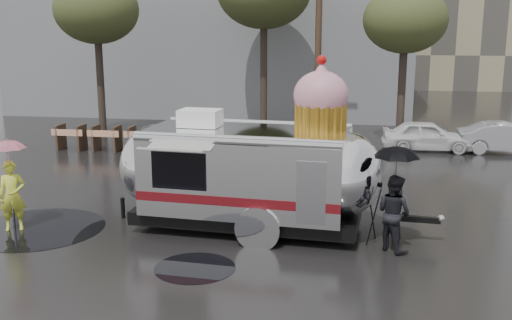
% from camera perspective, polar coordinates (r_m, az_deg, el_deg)
% --- Properties ---
extents(ground, '(120.00, 120.00, 0.00)m').
position_cam_1_polar(ground, '(13.65, -8.57, -8.37)').
color(ground, black).
rests_on(ground, ground).
extents(puddles, '(6.92, 6.81, 0.01)m').
position_cam_1_polar(puddles, '(15.56, -14.67, -5.98)').
color(puddles, black).
rests_on(puddles, ground).
extents(utility_pole, '(1.60, 0.28, 9.00)m').
position_cam_1_polar(utility_pole, '(26.16, 5.97, 12.08)').
color(utility_pole, '#473323').
rests_on(utility_pole, ground).
extents(tree_left, '(3.64, 3.64, 6.95)m').
position_cam_1_polar(tree_left, '(27.42, -14.96, 13.57)').
color(tree_left, '#382D26').
rests_on(tree_left, ground).
extents(tree_right, '(3.36, 3.36, 6.42)m').
position_cam_1_polar(tree_right, '(25.20, 14.03, 12.75)').
color(tree_right, '#382D26').
rests_on(tree_right, ground).
extents(barricade_row, '(4.30, 0.80, 1.00)m').
position_cam_1_polar(barricade_row, '(24.44, -14.04, 2.07)').
color(barricade_row, '#473323').
rests_on(barricade_row, ground).
extents(airstream_trailer, '(7.99, 3.22, 4.31)m').
position_cam_1_polar(airstream_trailer, '(14.39, -0.40, -0.82)').
color(airstream_trailer, silver).
rests_on(airstream_trailer, ground).
extents(person_left, '(0.73, 0.63, 1.71)m').
position_cam_1_polar(person_left, '(15.63, -22.19, -3.16)').
color(person_left, '#D0DA39').
rests_on(person_left, ground).
extents(umbrella_pink, '(1.03, 1.03, 2.26)m').
position_cam_1_polar(umbrella_pink, '(15.40, -22.52, 0.58)').
color(umbrella_pink, pink).
rests_on(umbrella_pink, ground).
extents(person_right, '(0.91, 0.90, 1.72)m').
position_cam_1_polar(person_right, '(13.52, 12.99, -4.93)').
color(person_right, black).
rests_on(person_right, ground).
extents(umbrella_black, '(1.22, 1.22, 2.38)m').
position_cam_1_polar(umbrella_black, '(13.23, 13.22, -0.36)').
color(umbrella_black, black).
rests_on(umbrella_black, ground).
extents(tripod, '(0.54, 0.60, 1.44)m').
position_cam_1_polar(tripod, '(13.87, 11.57, -4.49)').
color(tripod, black).
rests_on(tripod, ground).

